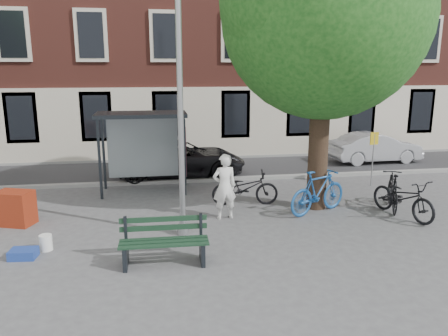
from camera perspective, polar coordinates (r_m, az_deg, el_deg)
name	(u,v)px	position (r m, az deg, el deg)	size (l,w,h in m)	color
ground	(183,234)	(10.94, -5.36, -8.60)	(90.00, 90.00, 0.00)	#4C4C4F
road	(171,170)	(17.64, -6.96, -0.28)	(40.00, 4.00, 0.01)	#28282B
curb_near	(173,181)	(15.68, -6.65, -1.73)	(40.00, 0.25, 0.12)	gray
curb_far	(169,159)	(19.58, -7.22, 1.20)	(40.00, 0.25, 0.12)	gray
building_row	(162,6)	(23.37, -8.13, 20.17)	(30.00, 8.00, 14.00)	brown
lamppost	(181,122)	(10.26, -5.69, 6.02)	(0.28, 0.35, 6.11)	#9EA0A3
tree_right	(327,5)	(12.55, 13.36, 19.97)	(5.76, 5.60, 8.20)	black
bus_shelter	(154,134)	(14.42, -9.09, 4.45)	(2.85, 1.45, 2.62)	#1E2328
painter	(224,187)	(11.73, 0.06, -2.44)	(0.65, 0.43, 1.79)	white
bench	(164,244)	(9.30, -7.83, -9.77)	(1.85, 0.65, 0.95)	#1E2328
bike_a	(245,188)	(13.01, 2.76, -2.63)	(0.69, 1.98, 1.04)	black
bike_b	(318,191)	(12.53, 12.20, -3.02)	(0.59, 2.08, 1.25)	#1B5298
bike_c	(403,197)	(12.92, 22.36, -3.56)	(0.74, 2.11, 1.11)	black
bike_d	(393,191)	(13.50, 21.17, -2.78)	(0.52, 1.84, 1.11)	black
car_dark	(181,159)	(16.53, -5.67, 1.24)	(2.23, 4.84, 1.35)	black
car_silver	(375,148)	(20.02, 19.15, 2.54)	(1.36, 3.91, 1.29)	#ACAEB4
red_stand	(15,208)	(12.63, -25.65, -4.74)	(0.90, 0.60, 0.90)	maroon
blue_crate	(23,254)	(10.51, -24.74, -10.13)	(0.55, 0.40, 0.20)	navy
bucket_b	(46,243)	(10.71, -22.24, -9.01)	(0.28, 0.28, 0.36)	white
notice_sign	(374,147)	(15.77, 18.96, 2.55)	(0.32, 0.09, 1.88)	#9EA0A3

